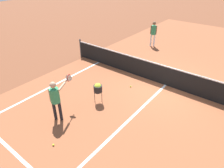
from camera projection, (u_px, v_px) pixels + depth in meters
The scene contains 9 objects.
ground_plane at pixel (165, 85), 9.30m from camera, with size 60.00×60.00×0.00m, color brown.
court_surface_inbounds at pixel (165, 85), 9.30m from camera, with size 10.62×24.40×0.00m, color #9E5433.
line_center_service at pixel (127, 122), 7.13m from camera, with size 0.10×6.40×0.01m, color white.
net at pixel (167, 76), 9.04m from camera, with size 11.16×0.09×1.07m.
player_near at pixel (56, 97), 6.79m from camera, with size 0.53×1.15×1.57m.
player_far at pixel (153, 31), 13.17m from camera, with size 0.40×0.32×1.66m.
ball_hopper at pixel (98, 88), 7.83m from camera, with size 0.34×0.34×0.87m.
tennis_ball_near_net at pixel (131, 86), 9.14m from camera, with size 0.07×0.07×0.07m, color #CCE033.
tennis_ball_mid_court at pixel (53, 145), 6.19m from camera, with size 0.07×0.07×0.07m, color #CCE033.
Camera 1 is at (2.89, -7.80, 4.86)m, focal length 32.02 mm.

